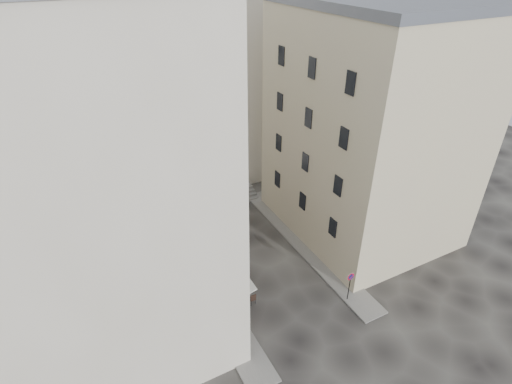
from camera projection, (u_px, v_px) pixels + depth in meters
ground at (274, 284)px, 29.57m from camera, size 90.00×90.00×0.00m
sidewalk_left at (198, 270)px, 30.80m from camera, size 2.00×22.00×0.12m
sidewalk_right at (303, 243)px, 33.58m from camera, size 2.00×18.00×0.12m
building_left at (90, 177)px, 22.37m from camera, size 12.20×16.20×20.60m
building_right at (371, 126)px, 31.52m from camera, size 12.20×14.20×18.60m
building_back at (171, 93)px, 38.76m from camera, size 18.20×10.20×18.60m
cafe_storefront at (214, 275)px, 27.66m from camera, size 1.74×7.30×3.50m
stone_steps at (211, 199)px, 38.90m from camera, size 9.00×3.15×0.80m
bollard_near at (241, 303)px, 27.26m from camera, size 0.12×0.12×0.98m
bollard_mid at (220, 272)px, 29.92m from camera, size 0.12×0.12×0.98m
bollard_far at (204, 246)px, 32.57m from camera, size 0.12×0.12×0.98m
no_parking_sign at (350, 282)px, 27.29m from camera, size 0.57×0.10×2.50m
bistro_table_a at (237, 307)px, 27.04m from camera, size 1.29×0.60×0.90m
bistro_table_b at (246, 301)px, 27.52m from camera, size 1.35×0.63×0.95m
bistro_table_c at (229, 287)px, 28.74m from camera, size 1.17×0.55×0.83m
bistro_table_d at (219, 262)px, 31.02m from camera, size 1.16×0.54×0.81m
bistro_table_e at (208, 258)px, 31.39m from camera, size 1.31×0.61×0.92m
pedestrian at (224, 269)px, 29.53m from camera, size 0.85×0.77×1.95m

